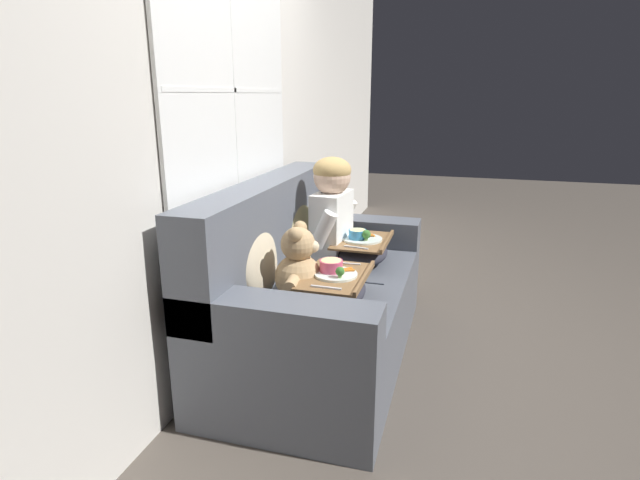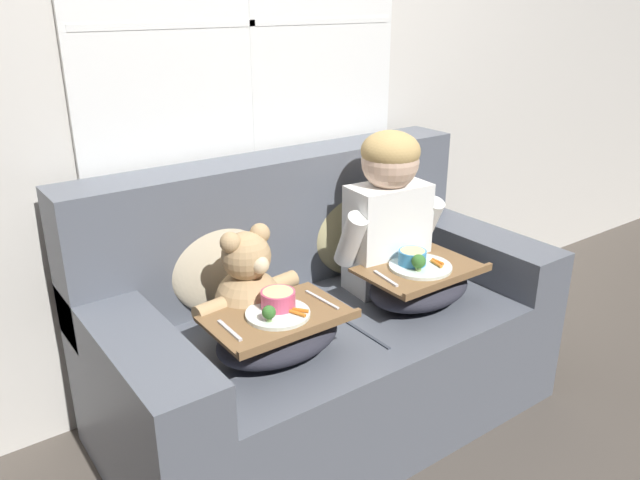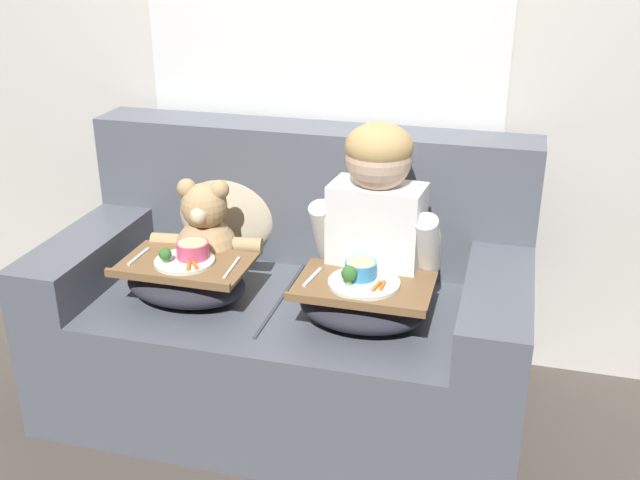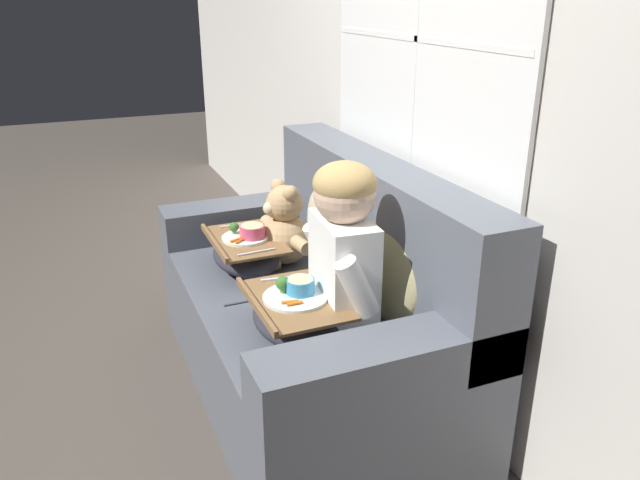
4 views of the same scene
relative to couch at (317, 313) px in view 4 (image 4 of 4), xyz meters
name	(u,v)px [view 4 (image 4 of 4)]	position (x,y,z in m)	size (l,w,h in m)	color
ground_plane	(304,386)	(0.00, -0.07, -0.36)	(14.00, 14.00, 0.00)	#4C443D
wall_back_with_window	(424,85)	(0.00, 0.47, 0.95)	(8.00, 0.08, 2.60)	beige
couch	(317,313)	(0.00, 0.00, 0.00)	(1.72, 0.91, 1.01)	#565B66
throw_pillow_behind_child	(395,266)	(0.32, 0.19, 0.32)	(0.44, 0.21, 0.45)	tan
throw_pillow_behind_teddy	(328,215)	(-0.32, 0.19, 0.32)	(0.42, 0.20, 0.43)	#C1B293
child_figure	(344,239)	(0.32, -0.03, 0.47)	(0.46, 0.24, 0.64)	white
teddy_bear	(284,229)	(-0.32, -0.03, 0.28)	(0.42, 0.30, 0.39)	tan
lap_tray_child	(295,315)	(0.32, -0.22, 0.20)	(0.45, 0.32, 0.22)	#2D2D38
lap_tray_teddy	(246,252)	(-0.32, -0.22, 0.20)	(0.45, 0.30, 0.22)	#2D2D38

